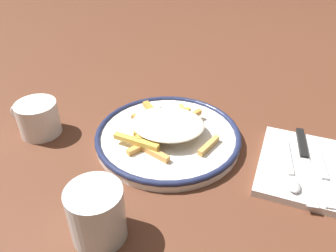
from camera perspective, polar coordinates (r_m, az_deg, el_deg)
ground_plane at (r=0.68m, az=-0.00°, el=-2.55°), size 2.60×2.60×0.00m
plate at (r=0.68m, az=-0.00°, el=-1.73°), size 0.29×0.29×0.02m
fries_heap at (r=0.66m, az=-0.49°, el=-0.12°), size 0.20×0.20×0.03m
napkin at (r=0.66m, az=22.16°, el=-6.55°), size 0.17×0.21×0.01m
fork at (r=0.65m, az=24.90°, el=-7.00°), size 0.03×0.18×0.00m
knife at (r=0.67m, az=22.17°, el=-4.86°), size 0.03×0.21×0.01m
spoon at (r=0.62m, az=20.28°, el=-7.52°), size 0.03×0.15×0.01m
water_glass at (r=0.50m, az=-12.03°, el=-14.43°), size 0.08×0.08×0.09m
coffee_mug at (r=0.74m, az=-21.26°, el=1.24°), size 0.11×0.08×0.07m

